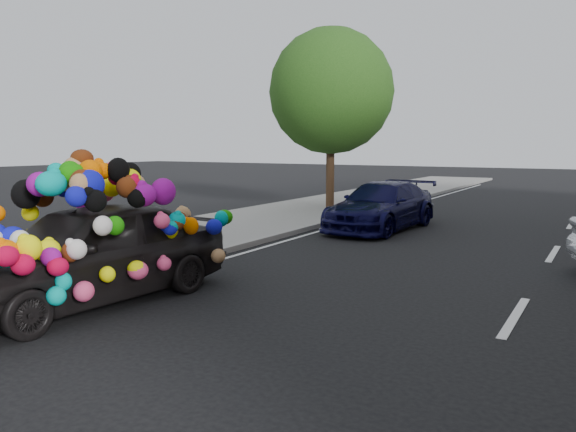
# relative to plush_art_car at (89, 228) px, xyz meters

# --- Properties ---
(ground) EXTENTS (100.00, 100.00, 0.00)m
(ground) POSITION_rel_plush_art_car_xyz_m (1.80, 2.35, -1.08)
(ground) COLOR black
(ground) RESTS_ON ground
(sidewalk) EXTENTS (4.00, 60.00, 0.12)m
(sidewalk) POSITION_rel_plush_art_car_xyz_m (-2.50, 2.35, -1.02)
(sidewalk) COLOR gray
(sidewalk) RESTS_ON ground
(kerb) EXTENTS (0.15, 60.00, 0.13)m
(kerb) POSITION_rel_plush_art_car_xyz_m (-0.55, 2.35, -1.02)
(kerb) COLOR gray
(kerb) RESTS_ON ground
(lane_markings) EXTENTS (6.00, 50.00, 0.01)m
(lane_markings) POSITION_rel_plush_art_car_xyz_m (5.40, 2.35, -1.08)
(lane_markings) COLOR silver
(lane_markings) RESTS_ON ground
(tree_near_sidewalk) EXTENTS (4.20, 4.20, 6.13)m
(tree_near_sidewalk) POSITION_rel_plush_art_car_xyz_m (-2.00, 11.85, 2.94)
(tree_near_sidewalk) COLOR #332114
(tree_near_sidewalk) RESTS_ON ground
(plush_art_car) EXTENTS (2.50, 4.68, 2.12)m
(plush_art_car) POSITION_rel_plush_art_car_xyz_m (0.00, 0.00, 0.00)
(plush_art_car) COLOR black
(plush_art_car) RESTS_ON ground
(navy_sedan) EXTENTS (2.04, 4.45, 1.26)m
(navy_sedan) POSITION_rel_plush_art_car_xyz_m (1.05, 8.76, -0.45)
(navy_sedan) COLOR #080732
(navy_sedan) RESTS_ON ground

